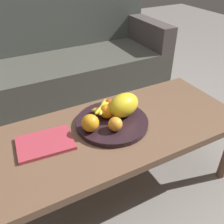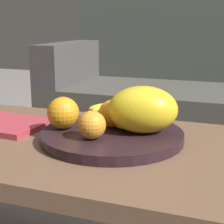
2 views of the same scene
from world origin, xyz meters
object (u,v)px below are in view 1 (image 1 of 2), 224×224
at_px(coffee_table, 118,134).
at_px(fruit_bowl, 112,122).
at_px(magazine, 45,143).
at_px(orange_front, 90,123).
at_px(banana_bunch, 104,110).
at_px(orange_left, 107,111).
at_px(apple_front, 109,105).
at_px(melon_large_front, 124,105).
at_px(orange_right, 115,124).
at_px(couch, 69,65).

distance_m(coffee_table, fruit_bowl, 0.07).
distance_m(coffee_table, magazine, 0.37).
xyz_separation_m(orange_front, banana_bunch, (0.12, 0.08, -0.01)).
height_order(fruit_bowl, orange_left, orange_left).
height_order(banana_bunch, magazine, banana_bunch).
relative_size(fruit_bowl, orange_front, 4.36).
height_order(apple_front, magazine, apple_front).
height_order(melon_large_front, orange_right, melon_large_front).
bearing_deg(orange_left, melon_large_front, -12.75).
height_order(couch, orange_left, couch).
distance_m(fruit_bowl, banana_bunch, 0.08).
bearing_deg(magazine, coffee_table, -1.76).
distance_m(melon_large_front, orange_right, 0.14).
distance_m(orange_front, apple_front, 0.19).
bearing_deg(orange_left, couch, 81.32).
distance_m(melon_large_front, apple_front, 0.09).
bearing_deg(couch, banana_bunch, -98.89).
height_order(melon_large_front, banana_bunch, melon_large_front).
bearing_deg(fruit_bowl, magazine, 178.72).
xyz_separation_m(couch, melon_large_front, (-0.08, -1.09, 0.22)).
bearing_deg(coffee_table, banana_bunch, 106.51).
height_order(orange_left, magazine, orange_left).
bearing_deg(magazine, orange_front, -3.14).
xyz_separation_m(coffee_table, magazine, (-0.36, 0.04, 0.05)).
relative_size(orange_right, magazine, 0.27).
xyz_separation_m(apple_front, banana_bunch, (-0.04, -0.03, -0.00)).
bearing_deg(banana_bunch, couch, 81.11).
xyz_separation_m(orange_right, magazine, (-0.32, 0.08, -0.05)).
distance_m(coffee_table, banana_bunch, 0.14).
height_order(couch, fruit_bowl, couch).
xyz_separation_m(fruit_bowl, orange_front, (-0.13, -0.02, 0.05)).
bearing_deg(apple_front, couch, 83.21).
distance_m(couch, orange_front, 1.18).
distance_m(fruit_bowl, melon_large_front, 0.11).
distance_m(couch, fruit_bowl, 1.13).
relative_size(coffee_table, orange_front, 15.29).
xyz_separation_m(orange_right, apple_front, (0.05, 0.17, -0.00)).
relative_size(coffee_table, couch, 0.75).
xyz_separation_m(fruit_bowl, banana_bunch, (-0.01, 0.06, 0.04)).
bearing_deg(apple_front, orange_front, -144.97).
distance_m(fruit_bowl, magazine, 0.34).
bearing_deg(orange_right, fruit_bowl, 73.22).
height_order(coffee_table, orange_front, orange_front).
height_order(couch, orange_front, couch).
height_order(orange_left, banana_bunch, orange_left).
height_order(orange_right, magazine, orange_right).
bearing_deg(banana_bunch, orange_left, -90.25).
bearing_deg(apple_front, fruit_bowl, -109.44).
xyz_separation_m(orange_front, orange_left, (0.12, 0.06, -0.01)).
bearing_deg(fruit_bowl, orange_left, 107.43).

